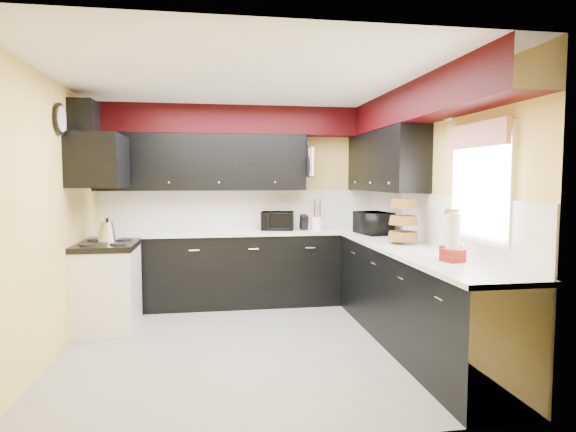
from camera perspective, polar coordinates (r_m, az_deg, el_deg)
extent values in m
plane|color=gray|center=(4.83, -4.02, -14.88)|extent=(3.60, 3.60, 0.00)
cube|color=#E0C666|center=(6.36, -5.52, 1.31)|extent=(3.60, 0.06, 2.50)
cube|color=#E0C666|center=(5.06, 16.67, 0.31)|extent=(0.06, 3.60, 2.50)
cube|color=#E0C666|center=(4.77, -26.21, -0.21)|extent=(0.06, 3.60, 2.50)
cube|color=white|center=(4.64, -4.20, 15.63)|extent=(3.60, 3.60, 0.06)
cube|color=black|center=(6.16, -5.29, -6.29)|extent=(3.60, 0.60, 0.90)
cube|color=black|center=(4.79, 14.75, -9.59)|extent=(0.60, 3.00, 0.90)
cube|color=white|center=(6.09, -5.32, -1.95)|extent=(3.62, 0.64, 0.04)
cube|color=white|center=(4.69, 14.86, -4.01)|extent=(0.64, 3.02, 0.04)
cube|color=white|center=(6.36, -5.51, 0.77)|extent=(3.60, 0.02, 0.50)
cube|color=white|center=(5.06, 16.55, -0.37)|extent=(0.02, 3.60, 0.50)
cube|color=black|center=(6.17, -10.13, 6.27)|extent=(2.60, 0.35, 0.70)
cube|color=black|center=(5.81, 11.34, 6.37)|extent=(0.35, 1.80, 0.70)
cube|color=black|center=(6.21, -5.49, 11.16)|extent=(3.60, 0.36, 0.35)
cube|color=black|center=(4.86, 15.95, 12.89)|extent=(0.36, 3.24, 0.35)
cube|color=white|center=(5.53, -20.61, -8.03)|extent=(0.60, 0.75, 0.86)
cube|color=black|center=(5.45, -20.74, -3.30)|extent=(0.62, 0.77, 0.06)
cube|color=black|center=(5.42, -21.53, 6.07)|extent=(0.50, 0.78, 0.55)
cube|color=black|center=(5.48, -23.01, 10.41)|extent=(0.24, 0.40, 0.40)
cube|color=red|center=(4.23, 21.38, 8.90)|extent=(0.04, 0.88, 0.20)
cube|color=white|center=(5.97, 2.77, 6.40)|extent=(0.03, 0.26, 0.35)
imported|color=black|center=(6.16, -1.25, -0.57)|extent=(0.47, 0.41, 0.23)
imported|color=black|center=(5.78, 10.15, -0.83)|extent=(0.40, 0.52, 0.26)
cylinder|color=white|center=(6.20, 3.49, -0.87)|extent=(0.17, 0.17, 0.16)
cube|color=black|center=(6.16, 1.90, -0.78)|extent=(0.09, 0.13, 0.19)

